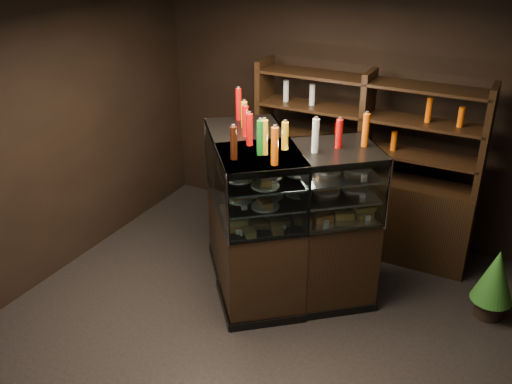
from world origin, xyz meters
TOP-DOWN VIEW (x-y plane):
  - ground at (0.00, 0.00)m, footprint 5.00×5.00m
  - room_shell at (0.00, 0.00)m, footprint 5.02×5.02m
  - display_case at (-0.33, 0.83)m, footprint 2.00×1.57m
  - food_display at (-0.33, 0.82)m, footprint 1.54×1.11m
  - bottles_top at (-0.33, 0.83)m, footprint 1.36×0.97m
  - potted_conifer at (1.63, 1.40)m, footprint 0.37×0.37m
  - back_shelving at (0.12, 2.05)m, footprint 2.39×0.43m

SIDE VIEW (x-z plane):
  - ground at x=0.00m, z-range 0.00..0.00m
  - potted_conifer at x=1.63m, z-range 0.06..0.86m
  - display_case at x=-0.33m, z-range -0.26..1.30m
  - back_shelving at x=0.12m, z-range -0.39..1.61m
  - food_display at x=-0.33m, z-range 0.94..1.42m
  - bottles_top at x=-0.33m, z-range 1.55..1.85m
  - room_shell at x=0.00m, z-range 0.44..3.45m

